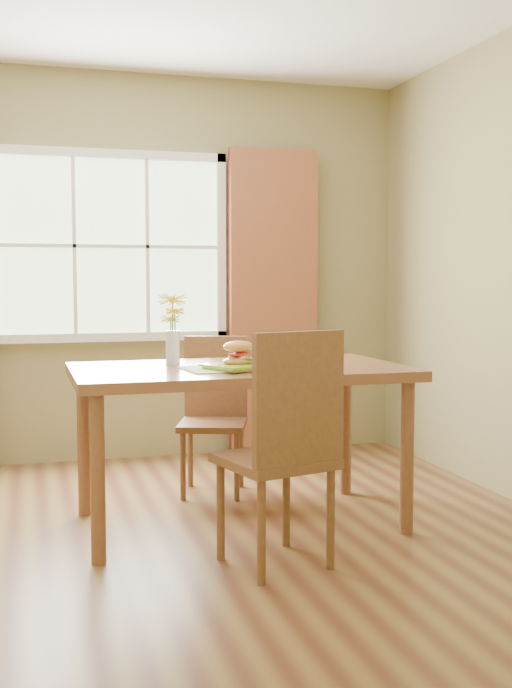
{
  "coord_description": "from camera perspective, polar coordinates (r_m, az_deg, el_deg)",
  "views": [
    {
      "loc": [
        -0.57,
        -3.79,
        1.28
      ],
      "look_at": [
        0.55,
        0.14,
        0.95
      ],
      "focal_mm": 42.0,
      "sensor_mm": 36.0,
      "label": 1
    }
  ],
  "objects": [
    {
      "name": "room",
      "position": [
        3.84,
        -7.38,
        5.69
      ],
      "size": [
        4.24,
        3.84,
        2.74
      ],
      "color": "brown",
      "rests_on": "ground"
    },
    {
      "name": "window",
      "position": [
        5.7,
        -10.24,
        6.83
      ],
      "size": [
        1.62,
        0.06,
        1.32
      ],
      "color": "#B6D5A1",
      "rests_on": "room"
    },
    {
      "name": "curtain_right",
      "position": [
        5.83,
        1.24,
        2.92
      ],
      "size": [
        0.65,
        0.08,
        2.2
      ],
      "primitive_type": "cube",
      "color": "maroon",
      "rests_on": "room"
    },
    {
      "name": "dining_table",
      "position": [
        4.15,
        -1.2,
        -2.78
      ],
      "size": [
        1.7,
        0.97,
        0.83
      ],
      "rotation": [
        0.0,
        0.0,
        0.01
      ],
      "color": "brown",
      "rests_on": "room"
    },
    {
      "name": "chair_near",
      "position": [
        3.51,
        2.15,
        -6.82
      ],
      "size": [
        0.54,
        0.54,
        1.06
      ],
      "rotation": [
        0.0,
        0.0,
        0.26
      ],
      "color": "brown",
      "rests_on": "room"
    },
    {
      "name": "chair_far",
      "position": [
        4.86,
        -2.99,
        -4.47
      ],
      "size": [
        0.49,
        0.49,
        0.93
      ],
      "rotation": [
        0.0,
        0.0,
        -0.34
      ],
      "color": "brown",
      "rests_on": "room"
    },
    {
      "name": "placemat",
      "position": [
        4.03,
        -1.92,
        -1.74
      ],
      "size": [
        0.49,
        0.38,
        0.01
      ],
      "primitive_type": "cube",
      "rotation": [
        0.0,
        0.0,
        0.12
      ],
      "color": "beige",
      "rests_on": "dining_table"
    },
    {
      "name": "plate",
      "position": [
        3.98,
        -1.43,
        -1.68
      ],
      "size": [
        0.36,
        0.36,
        0.01
      ],
      "primitive_type": "cube",
      "rotation": [
        0.0,
        0.0,
        0.45
      ],
      "color": "#8EC431",
      "rests_on": "placemat"
    },
    {
      "name": "croissant_sandwich",
      "position": [
        4.0,
        -1.25,
        -0.68
      ],
      "size": [
        0.19,
        0.15,
        0.12
      ],
      "rotation": [
        0.0,
        0.0,
        0.21
      ],
      "color": "#ECB050",
      "rests_on": "plate"
    },
    {
      "name": "water_glass",
      "position": [
        4.14,
        2.03,
        -0.73
      ],
      "size": [
        0.09,
        0.09,
        0.13
      ],
      "color": "silver",
      "rests_on": "dining_table"
    },
    {
      "name": "flower_vase",
      "position": [
        4.21,
        -5.93,
        1.54
      ],
      "size": [
        0.15,
        0.15,
        0.37
      ],
      "color": "silver",
      "rests_on": "dining_table"
    }
  ]
}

